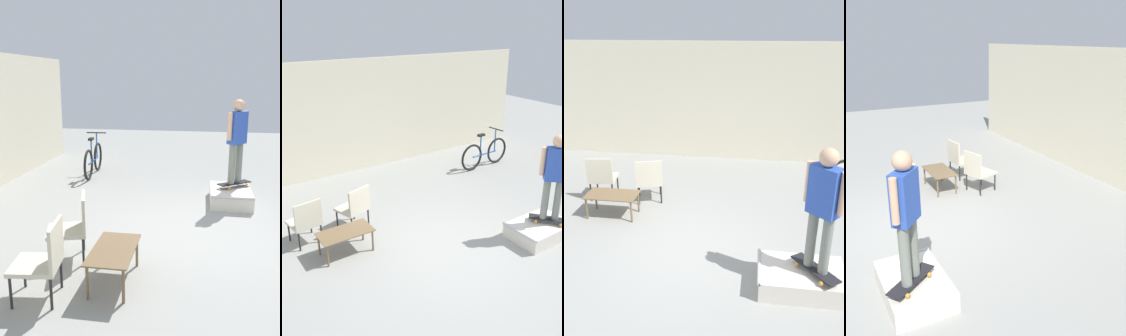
% 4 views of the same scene
% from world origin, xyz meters
% --- Properties ---
extents(ground_plane, '(24.00, 24.00, 0.00)m').
position_xyz_m(ground_plane, '(0.00, 0.00, 0.00)').
color(ground_plane, gray).
extents(house_wall_back, '(12.00, 0.06, 3.00)m').
position_xyz_m(house_wall_back, '(0.00, 4.56, 1.50)').
color(house_wall_back, beige).
rests_on(house_wall_back, ground_plane).
extents(skate_ramp_box, '(1.18, 0.80, 0.31)m').
position_xyz_m(skate_ramp_box, '(1.70, -0.61, 0.14)').
color(skate_ramp_box, silver).
rests_on(skate_ramp_box, ground_plane).
extents(skateboard_on_ramp, '(0.60, 0.71, 0.07)m').
position_xyz_m(skateboard_on_ramp, '(1.85, -0.68, 0.37)').
color(skateboard_on_ramp, black).
rests_on(skateboard_on_ramp, skate_ramp_box).
extents(person_skater, '(0.44, 0.41, 1.66)m').
position_xyz_m(person_skater, '(1.85, -0.68, 1.35)').
color(person_skater, gray).
rests_on(person_skater, skateboard_on_ramp).
extents(coffee_table, '(0.95, 0.51, 0.44)m').
position_xyz_m(coffee_table, '(-1.60, 0.99, 0.38)').
color(coffee_table, brown).
rests_on(coffee_table, ground_plane).
extents(patio_chair_left, '(0.58, 0.58, 0.91)m').
position_xyz_m(patio_chair_left, '(-2.08, 1.67, 0.50)').
color(patio_chair_left, black).
rests_on(patio_chair_left, ground_plane).
extents(patio_chair_right, '(0.65, 0.65, 0.91)m').
position_xyz_m(patio_chair_right, '(-1.09, 1.67, 0.50)').
color(patio_chair_right, black).
rests_on(patio_chair_right, ground_plane).
extents(bicycle, '(1.76, 0.52, 1.05)m').
position_xyz_m(bicycle, '(3.40, 2.72, 0.40)').
color(bicycle, black).
rests_on(bicycle, ground_plane).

